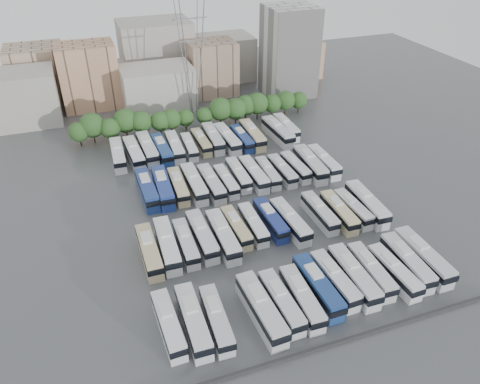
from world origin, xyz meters
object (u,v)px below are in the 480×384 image
object	(u,v)px
bus_r0_s10	(371,271)
bus_r1_s6	(253,224)
bus_r3_s13	(286,127)
bus_r2_s1	(147,189)
bus_r0_s4	(261,309)
bus_r2_s11	(296,167)
bus_r3_s12	(278,132)
bus_r2_s12	(310,164)
apartment_tower	(289,52)
bus_r0_s1	(193,321)
bus_r0_s12	(407,262)
bus_r0_s11	(394,272)
bus_r1_s3	(202,236)
bus_r2_s10	(282,170)
bus_r2_s3	(178,186)
bus_r1_s8	(290,221)
bus_r3_s3	(162,150)
bus_r0_s9	(353,276)
bus_r0_s13	(423,257)
bus_r1_s12	(353,209)
bus_r2_s5	(211,183)
bus_r0_s0	(169,324)
bus_r3_s10	(252,135)
bus_r1_s13	(367,204)
bus_r2_s13	(323,162)
bus_r2_s7	(238,175)
bus_r0_s6	(302,298)
bus_r3_s9	(242,138)
bus_r1_s2	(186,243)
bus_r3_s1	(134,153)
bus_r2_s9	(268,173)
bus_r1_s1	(167,245)
bus_r1_s11	(339,212)
bus_r1_s0	(149,251)
bus_r1_s5	(236,227)
bus_r3_s8	(227,138)
bus_r3_s2	(147,149)
electricity_pylon	(191,50)
bus_r1_s4	(223,236)
bus_r3_s0	(118,154)
bus_r3_s7	(213,138)
bus_r3_s5	(189,147)
bus_r3_s4	(175,147)
bus_r3_s6	(201,142)
bus_r1_s7	(270,220)
bus_r0_s8	(335,280)
bus_r2_s6	(226,181)

from	to	relation	value
bus_r0_s10	bus_r1_s6	size ratio (longest dim) A/B	1.08
bus_r3_s13	bus_r2_s1	bearing A→B (deg)	-154.39
bus_r0_s4	bus_r2_s11	bearing A→B (deg)	55.34
bus_r3_s12	bus_r2_s12	bearing A→B (deg)	-92.70
apartment_tower	bus_r0_s1	distance (m)	97.68
bus_r1_s6	bus_r0_s12	bearing A→B (deg)	-42.31
bus_r0_s11	bus_r1_s3	world-z (taller)	bus_r1_s3
bus_r0_s4	bus_r2_s10	bearing A→B (deg)	59.05
bus_r2_s3	bus_r2_s10	size ratio (longest dim) A/B	1.05
bus_r1_s8	bus_r3_s3	world-z (taller)	bus_r3_s3
bus_r0_s9	bus_r2_s12	size ratio (longest dim) A/B	0.95
bus_r0_s13	bus_r1_s12	distance (m)	16.95
bus_r1_s3	bus_r2_s5	size ratio (longest dim) A/B	1.02
bus_r0_s0	bus_r3_s10	bearing A→B (deg)	56.28
bus_r1_s13	bus_r2_s13	distance (m)	18.16
bus_r1_s3	bus_r3_s3	world-z (taller)	bus_r1_s3
bus_r2_s7	bus_r2_s5	bearing A→B (deg)	-164.36
bus_r0_s6	bus_r3_s9	size ratio (longest dim) A/B	1.06
bus_r1_s2	bus_r2_s7	bearing A→B (deg)	50.07
bus_r0_s10	bus_r3_s1	world-z (taller)	bus_r3_s1
bus_r2_s9	bus_r1_s1	bearing A→B (deg)	-144.25
bus_r1_s11	bus_r2_s3	size ratio (longest dim) A/B	1.00
bus_r0_s4	bus_r3_s9	size ratio (longest dim) A/B	1.17
bus_r1_s0	bus_r1_s5	world-z (taller)	bus_r1_s0
bus_r2_s13	bus_r1_s3	bearing A→B (deg)	-152.77
bus_r3_s8	bus_r3_s12	bearing A→B (deg)	-5.52
bus_r3_s8	bus_r0_s11	bearing A→B (deg)	-81.89
bus_r3_s2	bus_r3_s10	size ratio (longest dim) A/B	1.03
bus_r1_s11	bus_r2_s1	world-z (taller)	bus_r2_s1
electricity_pylon	bus_r1_s12	distance (m)	61.51
bus_r1_s4	bus_r3_s0	distance (m)	39.66
bus_r3_s8	bus_r3_s12	world-z (taller)	bus_r3_s12
bus_r0_s11	bus_r2_s12	distance (m)	36.10
bus_r3_s7	bus_r3_s9	world-z (taller)	bus_r3_s7
bus_r3_s0	bus_r3_s5	distance (m)	16.79
bus_r0_s0	bus_r3_s8	xyz separation A→B (m)	(26.42, 52.97, 0.21)
bus_r3_s1	bus_r2_s5	bearing A→B (deg)	-58.11
bus_r2_s5	bus_r3_s3	bearing A→B (deg)	108.42
bus_r0_s1	bus_r3_s4	distance (m)	54.87
bus_r2_s5	bus_r2_s9	xyz separation A→B (m)	(13.00, 0.40, -0.23)
bus_r3_s6	bus_r3_s8	distance (m)	6.44
bus_r0_s13	bus_r1_s7	bearing A→B (deg)	136.98
bus_r0_s6	bus_r1_s11	world-z (taller)	bus_r0_s6
bus_r0_s13	bus_r1_s1	size ratio (longest dim) A/B	1.01
bus_r3_s8	bus_r1_s7	bearing A→B (deg)	-97.43
bus_r2_s7	bus_r0_s4	bearing A→B (deg)	-103.75
bus_r0_s8	bus_r1_s2	world-z (taller)	bus_r0_s8
bus_r2_s6	bus_r1_s3	bearing A→B (deg)	-122.08
bus_r3_s1	bus_r1_s5	bearing A→B (deg)	-72.29
bus_r3_s2	bus_r3_s6	size ratio (longest dim) A/B	1.20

